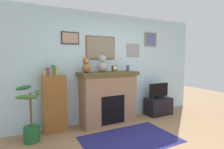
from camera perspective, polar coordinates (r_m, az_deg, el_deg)
name	(u,v)px	position (r m, az deg, el deg)	size (l,w,h in m)	color
back_wall	(110,67)	(4.49, -0.56, 2.35)	(5.20, 0.15, 2.60)	silver
fireplace	(108,98)	(4.20, -1.30, -7.38)	(1.36, 0.59, 1.22)	#946E53
bookshelf	(55,102)	(3.90, -17.78, -8.41)	(0.47, 0.16, 1.40)	brown
potted_plant	(31,123)	(3.68, -24.32, -13.77)	(0.46, 0.57, 1.04)	#1E592D
tv_stand	(158,106)	(5.10, 14.52, -9.76)	(0.70, 0.40, 0.46)	black
television	(159,91)	(5.00, 14.65, -5.07)	(0.63, 0.14, 0.40)	black
area_rug	(130,139)	(3.62, 5.75, -19.81)	(1.78, 1.14, 0.01)	navy
candle_jar	(128,68)	(4.35, 5.06, 2.02)	(0.08, 0.08, 0.14)	#4C517A
mantel_clock	(114,68)	(4.16, 0.78, 1.93)	(0.11, 0.08, 0.14)	brown
teddy_bear_cream	(86,66)	(3.88, -8.21, 2.73)	(0.20, 0.20, 0.33)	#915E34
teddy_bear_grey	(102,65)	(4.02, -3.05, 3.17)	(0.23, 0.23, 0.38)	#999591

